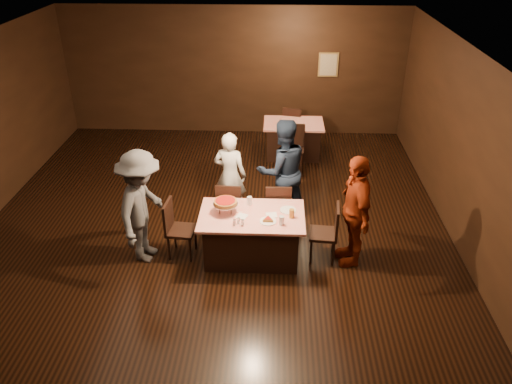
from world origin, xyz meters
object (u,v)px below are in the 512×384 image
back_table (293,139)px  pizza_stand (225,202)px  main_table (252,236)px  plate_empty (288,210)px  diner_navy_hoodie (282,171)px  chair_back_far (293,125)px  diner_red_shirt (355,211)px  chair_end_right (323,233)px  glass_back (250,201)px  chair_far_right (278,207)px  chair_back_near (294,149)px  glass_front_right (282,220)px  diner_white_jacket (230,175)px  chair_far_left (230,206)px  diner_grey_knit (142,207)px  chair_end_left (181,229)px  glass_amber (292,214)px

back_table → pizza_stand: size_ratio=3.42×
main_table → plate_empty: bearing=15.3°
diner_navy_hoodie → plate_empty: size_ratio=7.42×
chair_back_far → diner_red_shirt: diner_red_shirt is taller
chair_end_right → glass_back: bearing=-99.7°
chair_end_right → diner_navy_hoodie: 1.42m
chair_end_right → plate_empty: (-0.55, 0.15, 0.30)m
main_table → chair_far_right: bearing=61.9°
pizza_stand → glass_back: pizza_stand is taller
chair_back_near → diner_red_shirt: 3.27m
main_table → glass_front_right: size_ratio=11.43×
glass_back → back_table: bearing=77.7°
diner_white_jacket → chair_back_near: bearing=-108.5°
chair_far_left → diner_red_shirt: size_ratio=0.53×
chair_end_right → chair_back_far: same height
chair_far_right → glass_front_right: size_ratio=6.79×
chair_far_right → glass_back: size_ratio=6.79×
plate_empty → glass_front_right: bearing=-104.0°
pizza_stand → chair_back_far: bearing=75.6°
chair_back_far → diner_white_jacket: (-1.16, -3.17, 0.32)m
diner_navy_hoodie → glass_front_right: size_ratio=13.25×
diner_white_jacket → diner_grey_knit: 1.80m
main_table → chair_back_near: chair_back_near is taller
chair_end_left → main_table: bearing=-84.5°
diner_white_jacket → plate_empty: (0.99, -1.10, -0.01)m
main_table → diner_red_shirt: size_ratio=0.89×
chair_back_far → glass_front_right: size_ratio=6.79×
diner_grey_knit → plate_empty: size_ratio=7.28×
back_table → chair_end_right: 3.84m
diner_red_shirt → glass_amber: diner_red_shirt is taller
glass_amber → glass_back: bearing=151.7°
chair_end_left → plate_empty: chair_end_left is taller
main_table → diner_grey_knit: size_ratio=0.88×
chair_back_near → plate_empty: 2.99m
main_table → chair_far_right: size_ratio=1.68×
diner_red_shirt → pizza_stand: 1.94m
main_table → diner_white_jacket: bearing=109.4°
main_table → chair_end_left: chair_end_left is taller
chair_far_right → pizza_stand: size_ratio=2.50×
back_table → glass_amber: 3.90m
chair_far_right → glass_amber: chair_far_right is taller
pizza_stand → plate_empty: pizza_stand is taller
plate_empty → glass_back: 0.62m
chair_end_left → pizza_stand: (0.70, 0.05, 0.48)m
glass_front_right → pizza_stand: bearing=160.6°
chair_far_right → glass_amber: size_ratio=6.79×
main_table → glass_back: bearing=99.5°
chair_end_left → chair_end_right: same height
chair_far_right → diner_red_shirt: diner_red_shirt is taller
pizza_stand → glass_front_right: bearing=-19.4°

